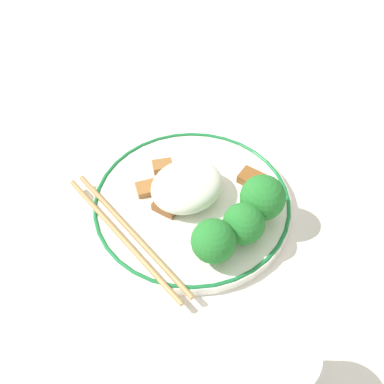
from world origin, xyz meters
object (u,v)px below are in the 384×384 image
(plate, at_px, (192,205))
(broccoli_back_right, at_px, (263,198))
(broccoli_back_left, at_px, (213,241))
(drinking_glass, at_px, (272,375))
(chopsticks, at_px, (129,238))
(broccoli_back_center, at_px, (244,224))

(plate, xyz_separation_m, broccoli_back_right, (-0.07, -0.06, 0.04))
(broccoli_back_left, distance_m, drinking_glass, 0.16)
(plate, bearing_deg, chopsticks, 92.51)
(broccoli_back_left, xyz_separation_m, chopsticks, (0.08, 0.07, -0.03))
(broccoli_back_center, relative_size, broccoli_back_right, 0.84)
(broccoli_back_left, bearing_deg, broccoli_back_right, -80.15)
(plate, relative_size, drinking_glass, 2.45)
(broccoli_back_center, height_order, chopsticks, broccoli_back_center)
(plate, distance_m, broccoli_back_right, 0.10)
(broccoli_back_left, bearing_deg, plate, -17.99)
(broccoli_back_left, relative_size, broccoli_back_right, 0.89)
(drinking_glass, bearing_deg, broccoli_back_center, -29.69)
(chopsticks, distance_m, drinking_glass, 0.23)
(broccoli_back_left, bearing_deg, drinking_glass, 163.73)
(broccoli_back_right, bearing_deg, broccoli_back_left, 99.85)
(broccoli_back_center, bearing_deg, chopsticks, 55.90)
(broccoli_back_center, relative_size, chopsticks, 0.24)
(broccoli_back_left, height_order, chopsticks, broccoli_back_left)
(plate, bearing_deg, broccoli_back_left, 162.01)
(broccoli_back_left, xyz_separation_m, broccoli_back_right, (0.01, -0.08, 0.00))
(broccoli_back_left, xyz_separation_m, drinking_glass, (-0.15, 0.05, 0.01))
(plate, xyz_separation_m, chopsticks, (-0.00, 0.09, 0.01))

